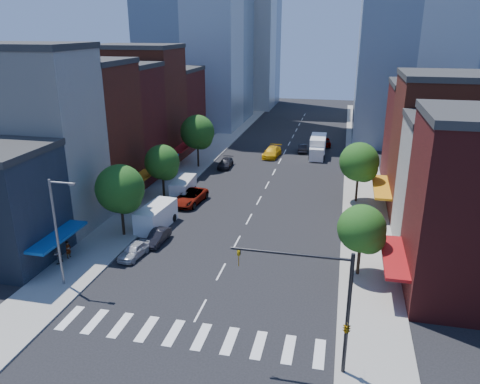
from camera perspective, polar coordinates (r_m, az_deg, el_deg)
The scene contains 31 objects.
ground at distance 36.16m, azimuth -4.85°, elevation -14.20°, with size 220.00×220.00×0.00m, color black.
sidewalk_left at distance 74.71m, azimuth -4.89°, elevation 3.98°, with size 5.00×120.00×0.15m, color gray.
sidewalk_right at distance 71.47m, azimuth 14.63°, elevation 2.69°, with size 5.00×120.00×0.15m, color gray.
crosswalk at distance 33.83m, azimuth -6.43°, elevation -16.91°, with size 19.00×3.00×0.01m, color silver.
bldg_left_1 at distance 51.92m, azimuth -23.75°, elevation 5.61°, with size 12.00×8.00×18.00m, color beige.
bldg_left_2 at distance 59.00m, azimuth -18.86°, elevation 6.73°, with size 12.00×9.00×16.00m, color #592215.
bldg_left_3 at distance 66.32m, azimuth -15.06°, elevation 7.99°, with size 12.00×8.00×15.00m, color #541515.
bldg_left_4 at distance 73.66m, azimuth -12.10°, elevation 10.12°, with size 12.00×9.00×17.00m, color #592215.
bldg_left_5 at distance 82.59m, azimuth -9.27°, elevation 9.87°, with size 12.00×10.00×13.00m, color #541515.
bldg_right_1 at distance 47.19m, azimuth 26.18°, elevation 0.17°, with size 12.00×8.00×12.00m, color beige.
bldg_right_2 at distance 55.25m, azimuth 24.46°, elevation 4.66°, with size 12.00×10.00×15.00m, color #592215.
bldg_right_3 at distance 65.03m, azimuth 22.74°, elevation 6.02°, with size 12.00×10.00×13.00m, color #541515.
traffic_signal at distance 28.84m, azimuth 11.87°, elevation -14.37°, with size 7.24×2.24×8.00m.
streetlight at distance 39.30m, azimuth -21.33°, elevation -3.94°, with size 2.25×0.25×9.00m.
tree_left_near at distance 47.15m, azimuth -14.28°, elevation 0.15°, with size 4.80×4.80×7.30m.
tree_left_mid at distance 56.77m, azimuth -9.35°, elevation 3.43°, with size 4.20×4.20×6.65m.
tree_left_far at distance 69.37m, azimuth -5.11°, elevation 7.13°, with size 5.00×5.00×7.75m.
tree_right_near at distance 39.84m, azimuth 14.81°, elevation -4.59°, with size 4.00×4.00×6.20m.
tree_right_far at distance 56.60m, azimuth 14.46°, elevation 3.37°, with size 4.60×4.60×7.20m.
parked_car_front at distance 44.26m, azimuth -12.78°, elevation -6.95°, with size 1.56×3.88×1.32m, color #B5B5BA.
parked_car_second at distance 46.48m, azimuth -10.02°, elevation -5.43°, with size 1.36×3.91×1.29m, color black.
parked_car_third at distance 56.07m, azimuth -6.12°, elevation -0.62°, with size 2.70×5.86×1.63m, color #999999.
parked_car_rear at distance 70.28m, azimuth -1.78°, elevation 3.53°, with size 1.82×4.47×1.30m, color black.
cargo_van_near at distance 49.78m, azimuth -10.27°, elevation -3.01°, with size 2.80×5.91×2.44m.
cargo_van_far at distance 58.42m, azimuth -6.97°, elevation 0.49°, with size 2.40×5.36×2.24m.
taxi at distance 76.13m, azimuth 3.92°, elevation 4.88°, with size 2.27×5.59×1.62m, color #E4AA0C.
traffic_car_oncoming at distance 79.81m, azimuth 7.63°, elevation 5.34°, with size 1.43×4.11×1.35m, color black.
traffic_car_far at distance 84.44m, azimuth 10.32°, elevation 6.07°, with size 1.89×4.70×1.60m, color #999999.
box_truck at distance 77.37m, azimuth 9.45°, elevation 5.42°, with size 2.55×7.90×3.17m.
pedestrian_near at distance 45.40m, azimuth -20.21°, elevation -6.60°, with size 0.59×0.39×1.63m, color #999999.
pedestrian_far at distance 44.63m, azimuth -21.40°, elevation -6.99°, with size 0.95×0.74×1.95m, color #999999.
Camera 1 is at (9.48, -28.55, 20.05)m, focal length 35.00 mm.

